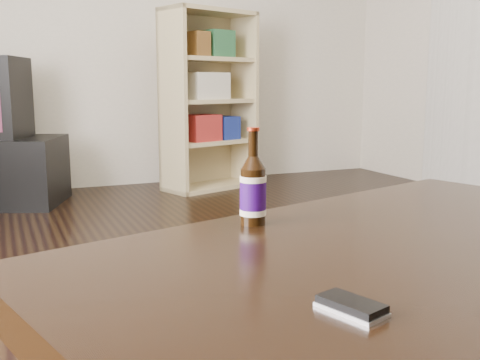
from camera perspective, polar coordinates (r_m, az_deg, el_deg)
name	(u,v)px	position (r m, az deg, el deg)	size (l,w,h in m)	color
floor	(263,344)	(1.85, 2.39, -16.27)	(5.00, 6.00, 0.01)	black
wall_back	(92,12)	(4.59, -14.76, 16.21)	(5.00, 0.02, 2.70)	beige
bookshelf	(206,97)	(4.36, -3.43, 8.38)	(0.80, 0.55, 1.36)	tan
coffee_table	(414,279)	(1.12, 17.24, -9.58)	(1.52, 1.14, 0.51)	black
beer_bottle	(253,191)	(1.18, 1.33, -1.08)	(0.07, 0.07, 0.21)	black
phone	(351,306)	(0.76, 11.25, -12.47)	(0.07, 0.10, 0.02)	silver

